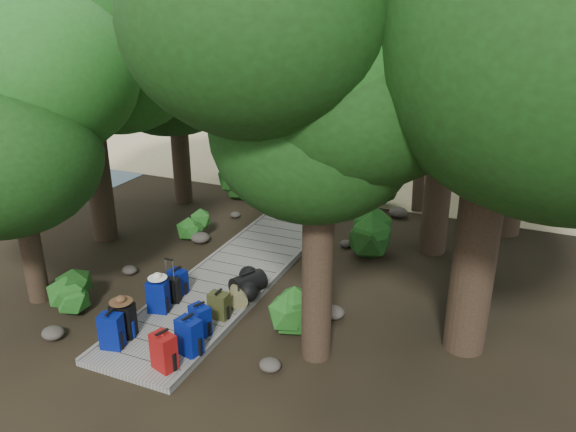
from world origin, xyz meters
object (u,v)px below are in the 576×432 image
at_px(backpack_left_a, 111,329).
at_px(backpack_right_a, 164,350).
at_px(duffel_right_khaki, 239,296).
at_px(backpack_left_d, 178,280).
at_px(backpack_left_c, 158,295).
at_px(backpack_right_c, 200,319).
at_px(suitcase_on_boardwalk, 171,290).
at_px(backpack_left_b, 123,318).
at_px(lone_suitcase_on_sand, 355,169).
at_px(kayak, 309,145).
at_px(sun_lounger, 439,160).
at_px(backpack_right_d, 219,304).
at_px(backpack_right_b, 189,335).
at_px(duffel_right_black, 248,284).

bearing_deg(backpack_left_a, backpack_right_a, -19.63).
height_order(backpack_left_a, duffel_right_khaki, backpack_left_a).
distance_m(backpack_left_d, duffel_right_khaki, 1.45).
height_order(backpack_left_c, duffel_right_khaki, backpack_left_c).
height_order(backpack_right_c, suitcase_on_boardwalk, backpack_right_c).
relative_size(backpack_left_b, backpack_right_c, 1.15).
relative_size(backpack_left_c, lone_suitcase_on_sand, 1.27).
xyz_separation_m(backpack_left_c, backpack_left_d, (-0.07, 0.81, -0.08)).
distance_m(backpack_left_b, backpack_right_a, 1.39).
relative_size(duffel_right_khaki, kayak, 0.18).
xyz_separation_m(kayak, sun_lounger, (5.59, -0.66, 0.15)).
height_order(backpack_left_c, backpack_right_d, backpack_left_c).
distance_m(duffel_right_khaki, sun_lounger, 12.47).
bearing_deg(suitcase_on_boardwalk, backpack_left_a, -106.71).
bearing_deg(backpack_right_b, backpack_left_b, -167.11).
bearing_deg(backpack_right_c, backpack_left_d, 159.97).
bearing_deg(backpack_left_d, sun_lounger, 81.73).
distance_m(backpack_right_a, backpack_right_c, 1.17).
distance_m(backpack_right_b, backpack_right_d, 1.29).
distance_m(backpack_right_b, duffel_right_black, 2.40).
height_order(backpack_right_b, suitcase_on_boardwalk, backpack_right_b).
xyz_separation_m(backpack_left_d, sun_lounger, (3.57, 12.40, -0.10)).
xyz_separation_m(duffel_right_khaki, duffel_right_black, (-0.02, 0.48, 0.05)).
distance_m(backpack_right_d, sun_lounger, 13.12).
bearing_deg(backpack_right_b, sun_lounger, 93.96).
xyz_separation_m(backpack_left_a, backpack_right_c, (1.25, 1.02, -0.05)).
bearing_deg(suitcase_on_boardwalk, duffel_right_black, 21.05).
height_order(backpack_right_b, duffel_right_khaki, backpack_right_b).
xyz_separation_m(backpack_left_b, suitcase_on_boardwalk, (0.09, 1.44, -0.10)).
relative_size(backpack_right_c, sun_lounger, 0.36).
bearing_deg(sun_lounger, backpack_left_a, -92.25).
height_order(backpack_left_c, backpack_right_c, backpack_left_c).
xyz_separation_m(duffel_right_black, lone_suitcase_on_sand, (-0.45, 9.40, -0.03)).
xyz_separation_m(backpack_right_d, lone_suitcase_on_sand, (-0.36, 10.51, -0.10)).
relative_size(backpack_right_d, suitcase_on_boardwalk, 1.08).
xyz_separation_m(backpack_left_a, duffel_right_black, (1.37, 2.80, -0.15)).
xyz_separation_m(backpack_left_a, backpack_left_c, (0.03, 1.40, 0.00)).
distance_m(backpack_right_a, kayak, 15.77).
bearing_deg(backpack_right_a, sun_lounger, 98.86).
distance_m(suitcase_on_boardwalk, lone_suitcase_on_sand, 10.40).
bearing_deg(backpack_right_a, backpack_left_c, 145.83).
distance_m(backpack_left_c, backpack_right_c, 1.28).
distance_m(backpack_left_b, duffel_right_black, 2.80).
relative_size(duffel_right_black, suitcase_on_boardwalk, 1.33).
bearing_deg(kayak, sun_lounger, -28.19).
relative_size(backpack_left_a, backpack_right_a, 1.01).
bearing_deg(backpack_left_d, suitcase_on_boardwalk, -67.96).
bearing_deg(kayak, backpack_right_d, -97.62).
height_order(backpack_left_a, duffel_right_black, backpack_left_a).
bearing_deg(duffel_right_black, duffel_right_khaki, -61.96).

